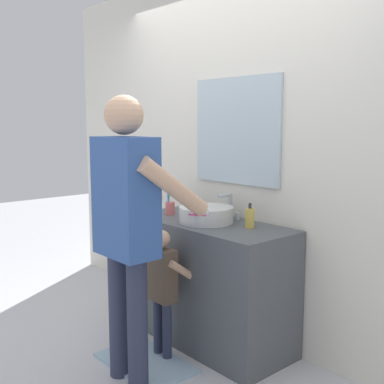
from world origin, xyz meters
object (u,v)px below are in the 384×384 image
at_px(child_toddler, 163,282).
at_px(adult_parent, 128,215).
at_px(soap_bottle, 250,218).
at_px(toothbrush_cup, 170,207).

relative_size(child_toddler, adult_parent, 0.51).
bearing_deg(soap_bottle, toothbrush_cup, -171.62).
relative_size(soap_bottle, child_toddler, 0.19).
distance_m(toothbrush_cup, child_toddler, 0.67).
height_order(child_toddler, adult_parent, adult_parent).
relative_size(toothbrush_cup, child_toddler, 0.24).
xyz_separation_m(toothbrush_cup, soap_bottle, (0.71, 0.10, 0.01)).
xyz_separation_m(soap_bottle, child_toddler, (-0.32, -0.48, -0.41)).
xyz_separation_m(child_toddler, adult_parent, (0.10, -0.33, 0.51)).
height_order(soap_bottle, adult_parent, adult_parent).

